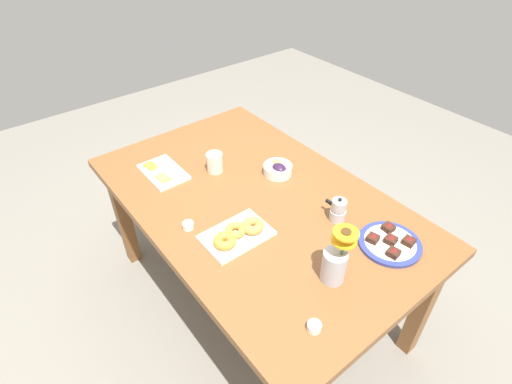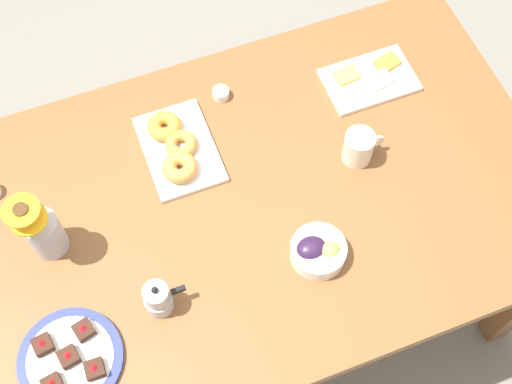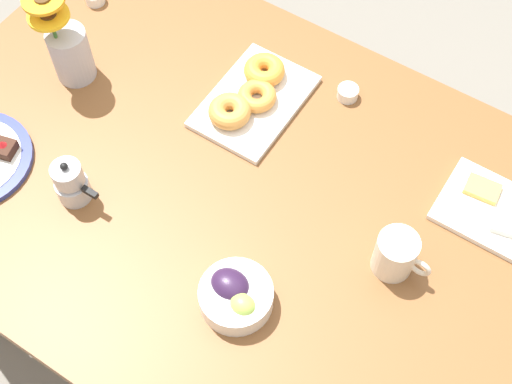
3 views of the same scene
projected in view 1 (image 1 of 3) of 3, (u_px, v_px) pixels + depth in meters
The scene contains 11 objects.
ground_plane at pixel (256, 297), 2.31m from camera, with size 6.00×6.00×0.00m, color slate.
dining_table at pixel (256, 213), 1.90m from camera, with size 1.60×1.00×0.74m.
coffee_mug at pixel (215, 162), 1.99m from camera, with size 0.12×0.08×0.10m.
grape_bowl at pixel (278, 169), 1.98m from camera, with size 0.14×0.14×0.07m.
cheese_platter at pixel (163, 172), 2.00m from camera, with size 0.26×0.17×0.03m.
croissant_platter at pixel (238, 234), 1.64m from camera, with size 0.19×0.28×0.05m.
jam_cup_honey at pixel (188, 225), 1.68m from camera, with size 0.05×0.05×0.03m.
jam_cup_berry at pixel (314, 327), 1.31m from camera, with size 0.05×0.05×0.03m.
dessert_plate at pixel (390, 243), 1.61m from camera, with size 0.25×0.25×0.05m.
flower_vase at pixel (335, 263), 1.43m from camera, with size 0.10×0.11×0.25m.
moka_pot at pixel (338, 210), 1.71m from camera, with size 0.11×0.07×0.12m.
Camera 1 is at (-1.12, 0.88, 1.92)m, focal length 28.00 mm.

